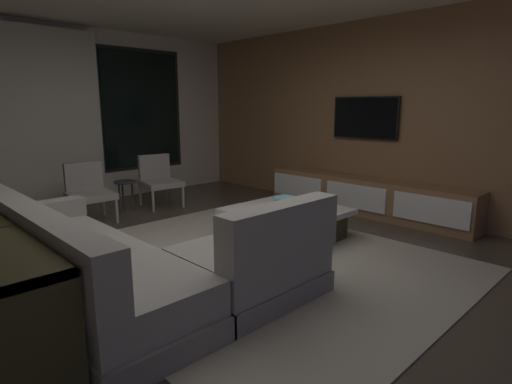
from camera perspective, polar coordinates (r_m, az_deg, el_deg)
The scene contains 12 objects.
floor at distance 4.02m, azimuth -5.53°, elevation -10.34°, with size 9.20×9.20×0.00m, color #473D33.
back_wall_with_window at distance 6.91m, azimuth -25.66°, elevation 9.26°, with size 6.60×0.30×2.70m.
media_wall at distance 6.12m, azimuth 17.43°, elevation 9.75°, with size 0.12×7.80×2.70m.
area_rug at distance 4.16m, azimuth -0.85°, elevation -9.41°, with size 3.20×3.80×0.01m, color #ADA391.
sectional_couch at distance 3.40m, azimuth -17.10°, elevation -9.77°, with size 1.98×2.50×0.82m.
coffee_table at distance 4.77m, azimuth 4.22°, elevation -4.33°, with size 1.16×1.16×0.36m.
book_stack_on_coffee_table at distance 4.80m, azimuth 4.21°, elevation -1.38°, with size 0.29×0.21×0.12m.
accent_chair_near_window at distance 6.49m, azimuth -13.35°, elevation 1.92°, with size 0.61×0.63×0.78m.
accent_chair_by_curtain at distance 5.89m, azimuth -22.23°, elevation 0.38°, with size 0.59×0.61×0.78m.
side_stool at distance 6.22m, azimuth -17.67°, elevation 0.70°, with size 0.32×0.32×0.46m.
media_console at distance 6.02m, azimuth 15.05°, elevation -0.68°, with size 0.46×3.10×0.52m.
mounted_tv at distance 6.15m, azimuth 14.87°, elevation 9.90°, with size 0.05×1.02×0.59m.
Camera 1 is at (-2.32, -2.91, 1.51)m, focal length 28.87 mm.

